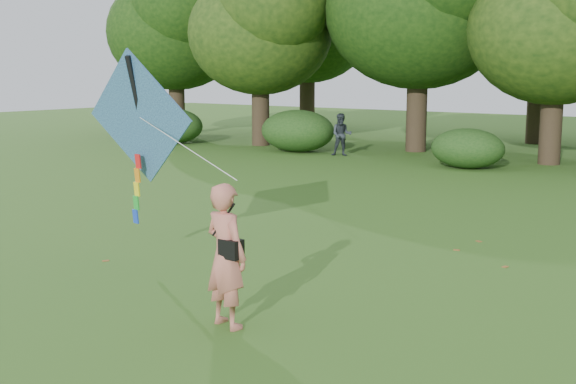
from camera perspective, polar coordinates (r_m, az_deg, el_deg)
The scene contains 7 objects.
ground at distance 10.11m, azimuth -3.61°, elevation -10.34°, with size 100.00×100.00×0.00m, color #265114.
man_kite_flyer at distance 9.75m, azimuth -4.92°, elevation -5.03°, with size 0.72×0.47×1.98m, color #CB715F.
bystander_left at distance 29.59m, azimuth 4.25°, elevation 4.54°, with size 0.84×0.66×1.74m, color #2B323A.
crossbody_bag at distance 9.63m, azimuth -4.53°, elevation -4.43°, with size 0.43×0.20×0.75m.
flying_kite at distance 13.24m, azimuth -11.65°, elevation 5.63°, with size 5.07×2.21×3.19m.
shrub_band at distance 25.90m, azimuth 21.14°, elevation 3.18°, with size 39.15×3.22×1.88m.
fallen_leaves at distance 12.58m, azimuth 16.12°, elevation -6.67°, with size 10.28×11.51×0.01m.
Camera 1 is at (6.18, -7.23, 3.44)m, focal length 45.00 mm.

